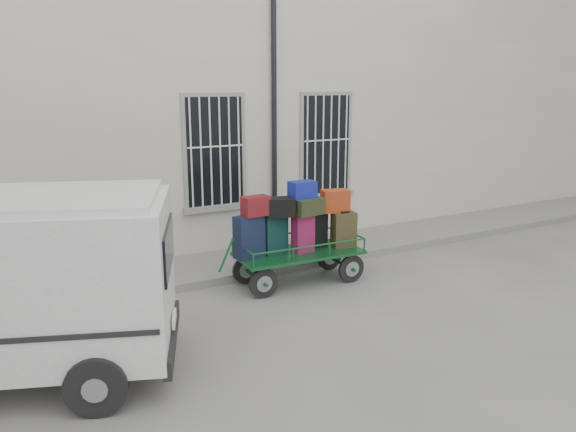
# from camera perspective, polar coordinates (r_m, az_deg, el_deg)

# --- Properties ---
(ground) EXTENTS (80.00, 80.00, 0.00)m
(ground) POSITION_cam_1_polar(r_m,az_deg,el_deg) (9.73, 1.82, -8.45)
(ground) COLOR #63625E
(ground) RESTS_ON ground
(building) EXTENTS (24.00, 5.15, 6.00)m
(building) POSITION_cam_1_polar(r_m,az_deg,el_deg) (14.04, -9.92, 10.64)
(building) COLOR beige
(building) RESTS_ON ground
(sidewalk) EXTENTS (24.00, 1.70, 0.15)m
(sidewalk) POSITION_cam_1_polar(r_m,az_deg,el_deg) (11.53, -3.84, -4.55)
(sidewalk) COLOR gray
(sidewalk) RESTS_ON ground
(luggage_cart) EXTENTS (2.74, 1.16, 1.90)m
(luggage_cart) POSITION_cam_1_polar(r_m,az_deg,el_deg) (10.21, 0.91, -1.63)
(luggage_cart) COLOR black
(luggage_cart) RESTS_ON ground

